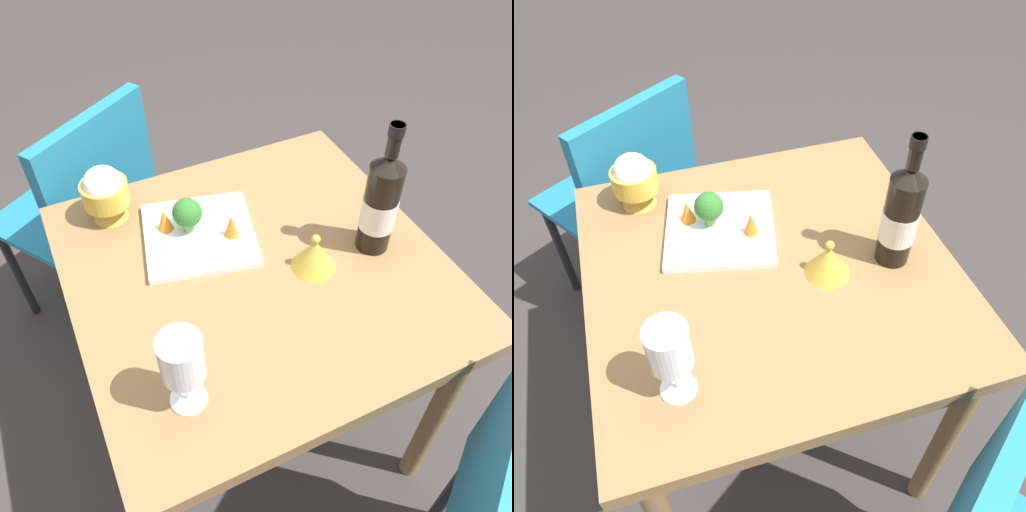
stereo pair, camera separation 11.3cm
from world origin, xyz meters
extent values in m
plane|color=#383330|center=(0.00, 0.00, 0.00)|extent=(8.00, 8.00, 0.00)
cube|color=olive|center=(0.00, 0.00, 0.70)|extent=(0.80, 0.80, 0.04)
cylinder|color=olive|center=(-0.34, -0.34, 0.34)|extent=(0.05, 0.05, 0.68)
cylinder|color=olive|center=(0.34, -0.34, 0.34)|extent=(0.05, 0.05, 0.68)
cylinder|color=olive|center=(-0.34, 0.34, 0.34)|extent=(0.05, 0.05, 0.68)
cube|color=teal|center=(0.33, -0.70, 0.44)|extent=(0.56, 0.56, 0.02)
cube|color=teal|center=(0.23, -0.55, 0.65)|extent=(0.35, 0.26, 0.40)
cylinder|color=black|center=(0.57, -0.74, 0.21)|extent=(0.03, 0.03, 0.43)
cylinder|color=black|center=(0.28, -0.93, 0.21)|extent=(0.03, 0.03, 0.43)
cylinder|color=black|center=(0.37, -0.46, 0.21)|extent=(0.03, 0.03, 0.43)
cylinder|color=black|center=(0.09, -0.65, 0.21)|extent=(0.03, 0.03, 0.43)
cube|color=teal|center=(-0.17, 0.57, 0.65)|extent=(0.35, 0.26, 0.40)
cylinder|color=black|center=(-0.31, 0.49, 0.21)|extent=(0.03, 0.03, 0.43)
cylinder|color=black|center=(-0.27, 0.05, 0.83)|extent=(0.07, 0.08, 0.22)
cone|color=black|center=(-0.27, 0.05, 0.95)|extent=(0.07, 0.08, 0.03)
cylinder|color=black|center=(-0.27, 0.05, 1.00)|extent=(0.03, 0.03, 0.07)
cylinder|color=black|center=(-0.27, 0.05, 1.03)|extent=(0.03, 0.03, 0.02)
cylinder|color=silver|center=(-0.27, 0.05, 0.82)|extent=(0.08, 0.08, 0.08)
cylinder|color=white|center=(0.25, 0.24, 0.72)|extent=(0.07, 0.07, 0.00)
cylinder|color=white|center=(0.25, 0.24, 0.77)|extent=(0.01, 0.01, 0.08)
cylinder|color=white|center=(0.25, 0.24, 0.86)|extent=(0.08, 0.08, 0.09)
cone|color=gold|center=(0.25, -0.30, 0.75)|extent=(0.08, 0.08, 0.04)
cylinder|color=gold|center=(0.25, -0.30, 0.80)|extent=(0.11, 0.11, 0.05)
sphere|color=white|center=(0.25, -0.30, 0.82)|extent=(0.09, 0.09, 0.09)
cone|color=gold|center=(-0.11, 0.06, 0.76)|extent=(0.10, 0.10, 0.07)
sphere|color=gold|center=(-0.11, 0.06, 0.81)|extent=(0.02, 0.02, 0.02)
cube|color=white|center=(0.08, -0.14, 0.73)|extent=(0.30, 0.30, 0.02)
cylinder|color=#729E4C|center=(0.10, -0.16, 0.75)|extent=(0.03, 0.03, 0.03)
sphere|color=#2D6B28|center=(0.10, -0.16, 0.79)|extent=(0.07, 0.07, 0.07)
cone|color=orange|center=(0.02, -0.10, 0.77)|extent=(0.03, 0.03, 0.06)
cone|color=orange|center=(0.15, -0.18, 0.77)|extent=(0.04, 0.04, 0.06)
camera|label=1|loc=(0.34, 0.70, 1.57)|focal=36.67mm
camera|label=2|loc=(0.23, 0.75, 1.57)|focal=36.67mm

